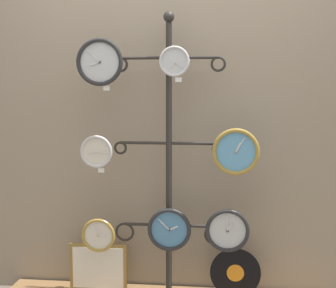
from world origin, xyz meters
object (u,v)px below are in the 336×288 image
clock_top_center (174,61)px  clock_middle_right (236,152)px  clock_top_left (100,62)px  clock_bottom_center (169,230)px  vinyl_record (235,273)px  display_stand (169,210)px  clock_middle_left (97,151)px  picture_frame (98,268)px  clock_bottom_right (227,231)px  clock_bottom_left (99,235)px

clock_top_center → clock_middle_right: size_ratio=0.64×
clock_top_left → clock_bottom_center: clock_top_left is taller
clock_bottom_center → vinyl_record: bearing=10.0°
clock_top_left → clock_bottom_center: size_ratio=1.05×
display_stand → clock_bottom_center: 0.14m
clock_middle_left → picture_frame: bearing=106.8°
clock_middle_right → clock_top_left: bearing=-179.0°
clock_top_center → clock_middle_left: (-0.50, 0.00, -0.57)m
vinyl_record → picture_frame: (-0.92, -0.00, -0.00)m
clock_top_center → clock_bottom_right: clock_top_center is taller
clock_top_left → clock_top_center: size_ratio=1.57×
display_stand → clock_bottom_right: size_ratio=6.86×
clock_top_left → picture_frame: bearing=121.2°
clock_top_center → clock_bottom_left: size_ratio=0.84×
clock_middle_left → clock_bottom_left: clock_middle_left is taller
clock_top_left → clock_middle_left: size_ratio=1.41×
display_stand → clock_top_left: size_ratio=6.43×
clock_top_left → clock_top_center: clock_top_left is taller
clock_bottom_right → clock_middle_right: bearing=12.4°
clock_middle_left → picture_frame: 0.81m
display_stand → clock_middle_left: (-0.46, -0.09, 0.39)m
clock_bottom_left → clock_bottom_center: 0.46m
picture_frame → clock_top_left: bearing=-58.8°
display_stand → clock_bottom_left: bearing=-165.9°
display_stand → clock_middle_right: size_ratio=6.49×
clock_middle_right → clock_bottom_center: (-0.41, 0.01, -0.51)m
clock_bottom_center → clock_bottom_right: 0.37m
clock_top_center → picture_frame: (-0.52, 0.08, -1.37)m
display_stand → clock_top_center: bearing=-65.2°
clock_top_center → vinyl_record: (0.40, 0.08, -1.37)m
display_stand → clock_middle_left: 0.61m
vinyl_record → clock_bottom_center: bearing=-170.0°
display_stand → clock_bottom_right: 0.41m
clock_bottom_right → vinyl_record: (0.06, 0.09, -0.31)m
clock_top_left → clock_bottom_left: size_ratio=1.33×
clock_bottom_right → picture_frame: size_ratio=0.71×
clock_top_center → clock_bottom_right: (0.34, -0.01, -1.05)m
clock_top_center → clock_middle_left: bearing=179.7°
clock_top_left → clock_bottom_center: 1.15m
clock_bottom_right → picture_frame: 0.92m
clock_top_left → clock_bottom_left: (-0.03, 0.00, -1.11)m
clock_top_center → vinyl_record: bearing=11.8°
clock_middle_right → vinyl_record: (0.01, 0.08, -0.81)m
clock_top_center → vinyl_record: 1.43m
clock_middle_left → vinyl_record: 1.20m
clock_top_left → clock_middle_left: clock_top_left is taller
clock_top_left → clock_middle_left: 0.56m
clock_top_center → clock_bottom_center: bearing=167.4°
display_stand → picture_frame: display_stand is taller
clock_top_center → clock_middle_left: 0.76m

